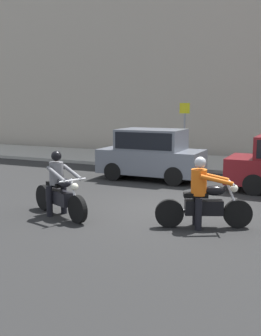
% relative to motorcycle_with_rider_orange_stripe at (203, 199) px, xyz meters
% --- Properties ---
extents(ground_plane, '(80.00, 80.00, 0.00)m').
position_rel_motorcycle_with_rider_orange_stripe_xyz_m(ground_plane, '(-1.22, 1.26, -0.64)').
color(ground_plane, black).
extents(sidewalk_slab, '(40.00, 4.40, 0.14)m').
position_rel_motorcycle_with_rider_orange_stripe_xyz_m(sidewalk_slab, '(-1.22, 9.26, -0.57)').
color(sidewalk_slab, '#99968E').
rests_on(sidewalk_slab, ground_plane).
extents(building_facade, '(40.00, 1.40, 13.99)m').
position_rel_motorcycle_with_rider_orange_stripe_xyz_m(building_facade, '(-1.22, 12.66, 6.35)').
color(building_facade, '#A89E8E').
rests_on(building_facade, ground_plane).
extents(motorcycle_with_rider_orange_stripe, '(2.00, 1.04, 1.57)m').
position_rel_motorcycle_with_rider_orange_stripe_xyz_m(motorcycle_with_rider_orange_stripe, '(0.00, 0.00, 0.00)').
color(motorcycle_with_rider_orange_stripe, black).
rests_on(motorcycle_with_rider_orange_stripe, ground_plane).
extents(motorcycle_with_rider_gray, '(2.05, 1.09, 1.58)m').
position_rel_motorcycle_with_rider_orange_stripe_xyz_m(motorcycle_with_rider_gray, '(-3.40, -0.54, 0.00)').
color(motorcycle_with_rider_gray, black).
rests_on(motorcycle_with_rider_gray, ground_plane).
extents(parked_hatchback_slate_gray, '(3.63, 1.76, 1.80)m').
position_rel_motorcycle_with_rider_orange_stripe_xyz_m(parked_hatchback_slate_gray, '(-3.21, 4.88, 0.28)').
color(parked_hatchback_slate_gray, slate).
rests_on(parked_hatchback_slate_gray, ground_plane).
extents(street_sign_post, '(0.44, 0.08, 2.60)m').
position_rel_motorcycle_with_rider_orange_stripe_xyz_m(street_sign_post, '(-3.10, 8.34, 1.07)').
color(street_sign_post, gray).
rests_on(street_sign_post, sidewalk_slab).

